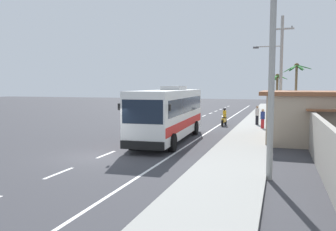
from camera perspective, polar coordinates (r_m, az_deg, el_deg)
The scene contains 12 objects.
ground_plane at distance 18.19m, azimuth -11.44°, elevation -6.85°, with size 160.00×160.00×0.00m, color #3A3A3F.
sidewalk_kerb at distance 25.80m, azimuth 13.45°, elevation -3.24°, with size 3.20×90.00×0.14m, color #999993.
lane_markings at distance 30.80m, azimuth 5.58°, elevation -1.93°, with size 3.58×71.00×0.01m.
boundary_wall at distance 29.63m, azimuth 21.48°, elevation -0.36°, with size 0.24×60.00×2.24m, color #9E998E.
coach_bus_foreground at distance 22.99m, azimuth 0.19°, elevation 0.53°, with size 3.29×11.01×3.68m.
motorcycle_beside_bus at distance 32.24m, azimuth 9.32°, elevation -0.48°, with size 0.56×1.96×1.65m.
pedestrian_near_kerb at distance 29.66m, azimuth 15.47°, elevation -0.43°, with size 0.36×0.36×1.63m.
pedestrian_midwalk at distance 32.32m, azimuth 14.61°, elevation 0.12°, with size 0.36×0.36×1.73m.
utility_pole_nearest at distance 13.90m, azimuth 16.93°, elevation 8.86°, with size 2.35×0.24×8.98m.
utility_pole_mid at distance 29.10m, azimuth 18.14°, elevation 7.09°, with size 3.12×0.24×9.21m.
palm_nearest at distance 49.87m, azimuth 17.69°, elevation 4.84°, with size 2.74×2.74×5.35m.
palm_second at distance 44.05m, azimuth 20.58°, elevation 5.93°, with size 3.29×3.22×6.40m.
Camera 1 is at (8.84, -15.47, 3.70)m, focal length 36.64 mm.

